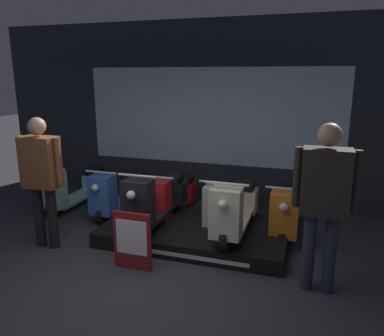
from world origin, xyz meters
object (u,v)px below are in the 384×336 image
(scooter_backrow_0, at_px, (75,188))
(scooter_backrow_3, at_px, (226,204))
(scooter_display_left, at_px, (156,200))
(scooter_display_right, at_px, (235,209))
(scooter_backrow_4, at_px, (287,211))
(scooter_backrow_2, at_px, (171,198))
(person_left_browsing, at_px, (41,171))
(price_sign_board, at_px, (132,241))
(person_right_browsing, at_px, (325,193))
(scooter_backrow_1, at_px, (121,193))

(scooter_backrow_0, relative_size, scooter_backrow_3, 1.00)
(scooter_display_left, xyz_separation_m, scooter_display_right, (1.14, 0.00, 0.00))
(scooter_display_right, relative_size, scooter_backrow_4, 1.00)
(scooter_backrow_2, bearing_deg, person_left_browsing, -129.04)
(scooter_display_right, relative_size, price_sign_board, 2.30)
(scooter_display_right, distance_m, scooter_backrow_4, 0.97)
(scooter_display_left, distance_m, scooter_backrow_4, 1.92)
(person_left_browsing, relative_size, person_right_browsing, 0.96)
(person_left_browsing, height_order, price_sign_board, person_left_browsing)
(scooter_backrow_1, relative_size, price_sign_board, 2.30)
(scooter_backrow_2, bearing_deg, scooter_backrow_4, 0.00)
(scooter_backrow_1, bearing_deg, price_sign_board, -57.73)
(scooter_display_right, relative_size, person_right_browsing, 0.91)
(scooter_display_left, bearing_deg, person_right_browsing, -19.58)
(scooter_display_right, relative_size, scooter_backrow_0, 1.00)
(scooter_display_left, height_order, scooter_display_right, same)
(person_left_browsing, bearing_deg, scooter_backrow_1, 78.47)
(scooter_backrow_0, distance_m, scooter_backrow_3, 2.73)
(scooter_backrow_1, xyz_separation_m, scooter_backrow_2, (0.91, 0.00, 0.00))
(person_right_browsing, xyz_separation_m, price_sign_board, (-2.10, -0.20, -0.74))
(person_right_browsing, bearing_deg, scooter_backrow_2, 146.42)
(scooter_backrow_0, relative_size, person_right_browsing, 0.91)
(scooter_backrow_1, bearing_deg, person_left_browsing, -101.53)
(scooter_display_left, xyz_separation_m, scooter_backrow_4, (1.77, 0.72, -0.21))
(scooter_backrow_4, relative_size, person_left_browsing, 0.94)
(scooter_backrow_3, distance_m, price_sign_board, 1.86)
(scooter_backrow_2, distance_m, price_sign_board, 1.71)
(scooter_display_left, relative_size, scooter_backrow_2, 1.00)
(scooter_backrow_0, bearing_deg, scooter_backrow_1, 0.00)
(scooter_backrow_2, height_order, person_right_browsing, person_right_browsing)
(scooter_display_right, bearing_deg, price_sign_board, -136.47)
(scooter_backrow_4, distance_m, person_right_browsing, 1.74)
(scooter_backrow_0, distance_m, person_right_browsing, 4.42)
(scooter_display_left, distance_m, scooter_backrow_3, 1.14)
(scooter_display_right, height_order, scooter_backrow_2, scooter_display_right)
(scooter_backrow_2, height_order, price_sign_board, scooter_backrow_2)
(scooter_display_right, height_order, person_right_browsing, person_right_browsing)
(scooter_display_right, bearing_deg, person_right_browsing, -36.41)
(scooter_backrow_2, distance_m, scooter_backrow_3, 0.91)
(scooter_display_right, xyz_separation_m, scooter_backrow_1, (-2.11, 0.72, -0.21))
(scooter_backrow_0, bearing_deg, scooter_backrow_3, 0.00)
(person_right_browsing, bearing_deg, scooter_backrow_1, 154.68)
(person_right_browsing, bearing_deg, scooter_backrow_4, 106.29)
(scooter_backrow_1, relative_size, scooter_backrow_2, 1.00)
(person_left_browsing, bearing_deg, scooter_backrow_3, 35.19)
(scooter_display_right, bearing_deg, scooter_backrow_1, 161.24)
(scooter_backrow_0, bearing_deg, scooter_display_right, -13.34)
(scooter_backrow_4, bearing_deg, person_right_browsing, -73.71)
(scooter_backrow_1, relative_size, person_right_browsing, 0.91)
(scooter_backrow_4, bearing_deg, person_left_browsing, -153.72)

